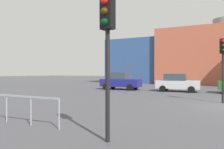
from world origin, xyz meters
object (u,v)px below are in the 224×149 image
at_px(parked_car_1, 177,83).
at_px(traffic_light_near_left, 107,34).
at_px(parked_car_0, 120,81).
at_px(traffic_light_island, 223,56).

distance_m(parked_car_1, traffic_light_near_left, 16.31).
relative_size(parked_car_0, traffic_light_near_left, 1.11).
distance_m(parked_car_0, traffic_light_near_left, 17.48).
height_order(parked_car_1, traffic_light_island, traffic_light_island).
distance_m(parked_car_1, traffic_light_island, 8.04).
height_order(parked_car_1, traffic_light_near_left, traffic_light_near_left).
distance_m(parked_car_0, traffic_light_island, 12.01).
bearing_deg(traffic_light_near_left, parked_car_1, -168.90).
distance_m(parked_car_0, parked_car_1, 6.07).
xyz_separation_m(parked_car_1, traffic_light_near_left, (0.25, -16.19, 2.00)).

